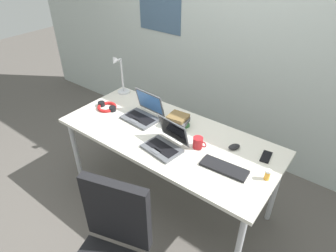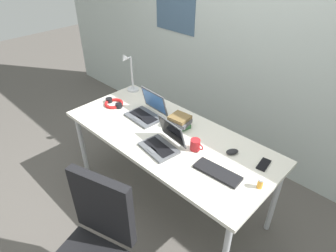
{
  "view_description": "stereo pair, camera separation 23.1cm",
  "coord_description": "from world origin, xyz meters",
  "px_view_note": "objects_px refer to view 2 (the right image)",
  "views": [
    {
      "loc": [
        1.16,
        -1.52,
        2.11
      ],
      "look_at": [
        0.0,
        0.0,
        0.82
      ],
      "focal_mm": 31.13,
      "sensor_mm": 36.0,
      "label": 1
    },
    {
      "loc": [
        1.33,
        -1.37,
        2.11
      ],
      "look_at": [
        0.0,
        0.0,
        0.82
      ],
      "focal_mm": 31.13,
      "sensor_mm": 36.0,
      "label": 2
    }
  ],
  "objects_px": {
    "desk_lamp": "(129,73)",
    "computer_mouse": "(232,152)",
    "pill_bottle": "(260,183)",
    "laptop_back_right": "(163,143)",
    "cell_phone": "(264,164)",
    "laptop_front_right": "(147,112)",
    "headphones": "(114,103)",
    "coffee_mug": "(195,145)",
    "external_keyboard": "(217,172)",
    "book_stack": "(179,121)"
  },
  "relations": [
    {
      "from": "computer_mouse",
      "to": "book_stack",
      "type": "distance_m",
      "value": 0.52
    },
    {
      "from": "laptop_front_right",
      "to": "coffee_mug",
      "type": "relative_size",
      "value": 2.82
    },
    {
      "from": "laptop_front_right",
      "to": "book_stack",
      "type": "xyz_separation_m",
      "value": [
        0.31,
        0.08,
        0.01
      ]
    },
    {
      "from": "cell_phone",
      "to": "book_stack",
      "type": "xyz_separation_m",
      "value": [
        -0.75,
        -0.05,
        0.05
      ]
    },
    {
      "from": "desk_lamp",
      "to": "cell_phone",
      "type": "xyz_separation_m",
      "value": [
        1.54,
        -0.07,
        -0.19
      ]
    },
    {
      "from": "computer_mouse",
      "to": "headphones",
      "type": "relative_size",
      "value": 0.45
    },
    {
      "from": "computer_mouse",
      "to": "book_stack",
      "type": "relative_size",
      "value": 0.47
    },
    {
      "from": "laptop_back_right",
      "to": "cell_phone",
      "type": "bearing_deg",
      "value": 28.29
    },
    {
      "from": "laptop_back_right",
      "to": "computer_mouse",
      "type": "distance_m",
      "value": 0.52
    },
    {
      "from": "external_keyboard",
      "to": "computer_mouse",
      "type": "height_order",
      "value": "computer_mouse"
    },
    {
      "from": "laptop_front_right",
      "to": "coffee_mug",
      "type": "distance_m",
      "value": 0.61
    },
    {
      "from": "pill_bottle",
      "to": "computer_mouse",
      "type": "bearing_deg",
      "value": 152.5
    },
    {
      "from": "laptop_back_right",
      "to": "book_stack",
      "type": "relative_size",
      "value": 1.54
    },
    {
      "from": "coffee_mug",
      "to": "pill_bottle",
      "type": "bearing_deg",
      "value": -1.07
    },
    {
      "from": "pill_bottle",
      "to": "book_stack",
      "type": "relative_size",
      "value": 0.38
    },
    {
      "from": "coffee_mug",
      "to": "cell_phone",
      "type": "bearing_deg",
      "value": 24.01
    },
    {
      "from": "pill_bottle",
      "to": "coffee_mug",
      "type": "distance_m",
      "value": 0.55
    },
    {
      "from": "headphones",
      "to": "pill_bottle",
      "type": "bearing_deg",
      "value": -0.03
    },
    {
      "from": "laptop_front_right",
      "to": "headphones",
      "type": "height_order",
      "value": "laptop_front_right"
    },
    {
      "from": "desk_lamp",
      "to": "computer_mouse",
      "type": "distance_m",
      "value": 1.33
    },
    {
      "from": "external_keyboard",
      "to": "cell_phone",
      "type": "xyz_separation_m",
      "value": [
        0.18,
        0.3,
        -0.01
      ]
    },
    {
      "from": "laptop_front_right",
      "to": "computer_mouse",
      "type": "xyz_separation_m",
      "value": [
        0.83,
        0.09,
        -0.03
      ]
    },
    {
      "from": "computer_mouse",
      "to": "headphones",
      "type": "distance_m",
      "value": 1.22
    },
    {
      "from": "external_keyboard",
      "to": "computer_mouse",
      "type": "relative_size",
      "value": 3.44
    },
    {
      "from": "desk_lamp",
      "to": "laptop_back_right",
      "type": "distance_m",
      "value": 1.0
    },
    {
      "from": "computer_mouse",
      "to": "cell_phone",
      "type": "distance_m",
      "value": 0.24
    },
    {
      "from": "laptop_front_right",
      "to": "pill_bottle",
      "type": "relative_size",
      "value": 4.04
    },
    {
      "from": "laptop_front_right",
      "to": "laptop_back_right",
      "type": "xyz_separation_m",
      "value": [
        0.41,
        -0.22,
        -0.0
      ]
    },
    {
      "from": "laptop_back_right",
      "to": "laptop_front_right",
      "type": "bearing_deg",
      "value": 152.4
    },
    {
      "from": "desk_lamp",
      "to": "pill_bottle",
      "type": "distance_m",
      "value": 1.66
    },
    {
      "from": "desk_lamp",
      "to": "laptop_front_right",
      "type": "height_order",
      "value": "desk_lamp"
    },
    {
      "from": "pill_bottle",
      "to": "coffee_mug",
      "type": "relative_size",
      "value": 0.7
    },
    {
      "from": "laptop_front_right",
      "to": "headphones",
      "type": "xyz_separation_m",
      "value": [
        -0.38,
        -0.08,
        -0.03
      ]
    },
    {
      "from": "coffee_mug",
      "to": "external_keyboard",
      "type": "bearing_deg",
      "value": -18.56
    },
    {
      "from": "coffee_mug",
      "to": "laptop_front_right",
      "type": "bearing_deg",
      "value": 173.55
    },
    {
      "from": "laptop_front_right",
      "to": "book_stack",
      "type": "distance_m",
      "value": 0.32
    },
    {
      "from": "laptop_front_right",
      "to": "book_stack",
      "type": "relative_size",
      "value": 1.55
    },
    {
      "from": "cell_phone",
      "to": "coffee_mug",
      "type": "distance_m",
      "value": 0.5
    },
    {
      "from": "laptop_front_right",
      "to": "headphones",
      "type": "bearing_deg",
      "value": -168.26
    },
    {
      "from": "coffee_mug",
      "to": "book_stack",
      "type": "bearing_deg",
      "value": 152.83
    },
    {
      "from": "cell_phone",
      "to": "book_stack",
      "type": "bearing_deg",
      "value": 176.05
    },
    {
      "from": "cell_phone",
      "to": "pill_bottle",
      "type": "bearing_deg",
      "value": -75.73
    },
    {
      "from": "headphones",
      "to": "pill_bottle",
      "type": "height_order",
      "value": "pill_bottle"
    },
    {
      "from": "cell_phone",
      "to": "book_stack",
      "type": "height_order",
      "value": "book_stack"
    },
    {
      "from": "pill_bottle",
      "to": "desk_lamp",
      "type": "bearing_deg",
      "value": 169.94
    },
    {
      "from": "laptop_front_right",
      "to": "book_stack",
      "type": "height_order",
      "value": "laptop_front_right"
    },
    {
      "from": "desk_lamp",
      "to": "cell_phone",
      "type": "bearing_deg",
      "value": -2.77
    },
    {
      "from": "external_keyboard",
      "to": "desk_lamp",
      "type": "bearing_deg",
      "value": 160.76
    },
    {
      "from": "laptop_front_right",
      "to": "computer_mouse",
      "type": "distance_m",
      "value": 0.84
    },
    {
      "from": "laptop_back_right",
      "to": "headphones",
      "type": "relative_size",
      "value": 1.48
    }
  ]
}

